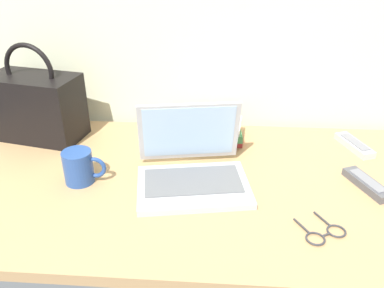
{
  "coord_description": "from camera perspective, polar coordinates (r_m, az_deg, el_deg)",
  "views": [
    {
      "loc": [
        0.08,
        -0.97,
        0.67
      ],
      "look_at": [
        0.01,
        0.0,
        0.15
      ],
      "focal_mm": 37.34,
      "sensor_mm": 36.0,
      "label": 1
    }
  ],
  "objects": [
    {
      "name": "desk",
      "position": [
        1.17,
        -0.35,
        -5.8
      ],
      "size": [
        1.6,
        0.76,
        0.03
      ],
      "color": "tan",
      "rests_on": "ground"
    },
    {
      "name": "laptop",
      "position": [
        1.14,
        -0.03,
        -3.28
      ],
      "size": [
        0.35,
        0.32,
        0.21
      ],
      "color": "#B2B5BA",
      "rests_on": "desk"
    },
    {
      "name": "coffee_mug",
      "position": [
        1.18,
        -15.79,
        -3.12
      ],
      "size": [
        0.12,
        0.08,
        0.1
      ],
      "color": "#26478C",
      "rests_on": "desk"
    },
    {
      "name": "remote_control_near",
      "position": [
        1.43,
        22.17,
        -0.13
      ],
      "size": [
        0.1,
        0.17,
        0.02
      ],
      "color": "#B7B7B7",
      "rests_on": "desk"
    },
    {
      "name": "remote_control_far",
      "position": [
        1.23,
        23.76,
        -5.29
      ],
      "size": [
        0.11,
        0.17,
        0.02
      ],
      "color": "#4C4C51",
      "rests_on": "desk"
    },
    {
      "name": "eyeglasses",
      "position": [
        1.02,
        18.45,
        -12.07
      ],
      "size": [
        0.13,
        0.13,
        0.01
      ],
      "color": "#333338",
      "rests_on": "desk"
    },
    {
      "name": "handbag",
      "position": [
        1.46,
        -21.39,
        5.15
      ],
      "size": [
        0.33,
        0.22,
        0.33
      ],
      "color": "black",
      "rests_on": "desk"
    },
    {
      "name": "book_stack",
      "position": [
        1.37,
        3.62,
        1.9
      ],
      "size": [
        0.17,
        0.17,
        0.07
      ],
      "color": "#B23333",
      "rests_on": "desk"
    }
  ]
}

